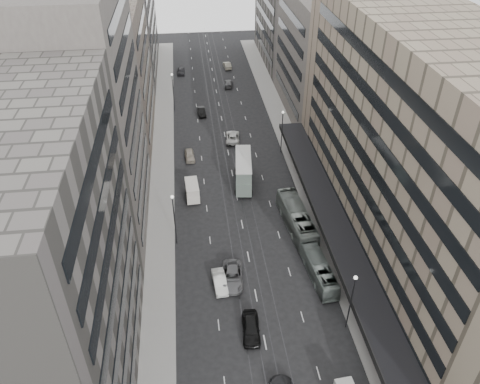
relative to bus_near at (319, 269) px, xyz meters
name	(u,v)px	position (x,y,z in m)	size (l,w,h in m)	color
ground	(257,301)	(-8.50, -3.23, -1.34)	(220.00, 220.00, 0.00)	black
sidewalk_right	(290,144)	(3.50, 34.27, -1.26)	(4.00, 125.00, 0.15)	gray
sidewalk_left	(163,152)	(-20.50, 34.27, -1.26)	(4.00, 125.00, 0.15)	gray
department_store	(423,153)	(12.95, 4.77, 13.61)	(19.20, 60.00, 30.00)	gray
building_right_mid	(325,55)	(13.00, 48.77, 10.66)	(15.00, 28.00, 24.00)	#534E48
building_right_far	(294,6)	(13.00, 78.77, 12.66)	(15.00, 32.00, 28.00)	#615E58
building_left_a	(28,278)	(-30.00, -11.23, 13.66)	(15.00, 28.00, 30.00)	#615E58
building_left_b	(75,117)	(-30.00, 15.77, 15.66)	(15.00, 26.00, 34.00)	#534E48
building_left_c	(105,73)	(-30.00, 42.77, 11.16)	(15.00, 28.00, 25.00)	#6B6153
building_left_d	(120,15)	(-30.00, 75.77, 12.66)	(15.00, 38.00, 28.00)	#615E58
lamp_right_near	(352,296)	(1.20, -8.23, 3.87)	(0.44, 0.44, 8.32)	#262628
lamp_right_far	(282,127)	(1.20, 31.77, 3.87)	(0.44, 0.44, 8.32)	#262628
lamp_left_near	(174,214)	(-18.20, 8.77, 3.87)	(0.44, 0.44, 8.32)	#262628
lamp_left_far	(173,88)	(-18.20, 51.77, 3.87)	(0.44, 0.44, 8.32)	#262628
bus_near	(319,269)	(0.00, 0.00, 0.00)	(2.25, 9.60, 2.67)	gray
bus_far	(297,218)	(-0.68, 10.12, 0.36)	(2.86, 12.22, 3.40)	gray
double_decker	(243,171)	(-7.00, 22.26, 1.32)	(3.57, 9.23, 4.93)	slate
panel_van	(192,190)	(-15.56, 19.26, 0.21)	(2.40, 4.55, 2.80)	silver
sedan_0	(251,328)	(-9.91, -7.75, -0.49)	(2.00, 4.98, 1.70)	black
sedan_1	(220,282)	(-12.83, -0.11, -0.60)	(1.57, 4.50, 1.48)	white
sedan_2	(232,276)	(-11.14, 0.59, -0.53)	(2.69, 5.83, 1.62)	#5F5E61
sedan_4	(190,155)	(-15.62, 31.34, -0.62)	(1.69, 4.20, 1.43)	#A49988
sedan_5	(201,112)	(-12.56, 49.03, -0.63)	(1.50, 4.29, 1.41)	black
sedan_6	(233,137)	(-7.18, 37.23, -0.58)	(2.52, 5.46, 1.52)	silver
sedan_7	(228,83)	(-5.38, 63.57, -0.65)	(1.93, 4.75, 1.38)	#58575A
sedan_8	(181,71)	(-16.48, 72.68, -0.59)	(1.77, 4.39, 1.50)	#232325
sedan_9	(227,65)	(-4.52, 75.24, -0.58)	(1.61, 4.62, 1.52)	#A7A08A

